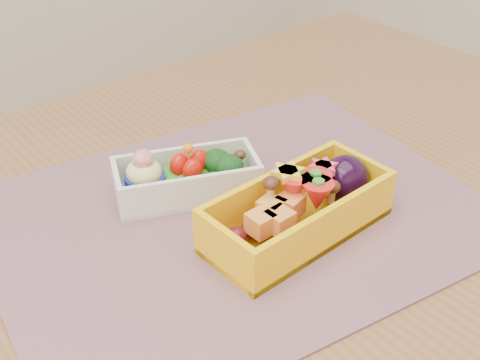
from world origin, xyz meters
TOP-DOWN VIEW (x-y plane):
  - table at (0.00, 0.00)m, footprint 1.20×0.80m
  - placemat at (0.03, 0.02)m, footprint 0.55×0.45m
  - bento_white at (0.01, 0.09)m, footprint 0.17×0.12m
  - bento_yellow at (0.06, -0.04)m, footprint 0.20×0.09m

SIDE VIEW (x-z plane):
  - table at x=0.00m, z-range 0.28..1.03m
  - placemat at x=0.03m, z-range 0.75..0.75m
  - bento_white at x=0.01m, z-range 0.74..0.81m
  - bento_yellow at x=0.06m, z-range 0.75..0.81m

